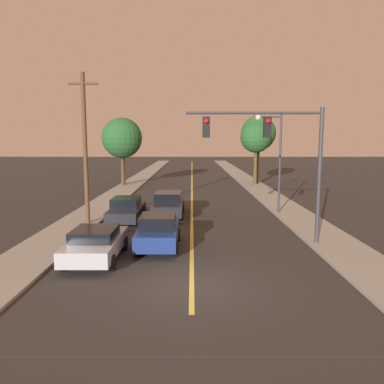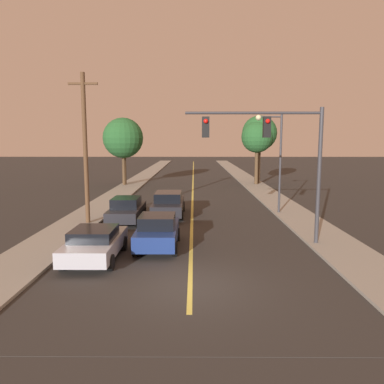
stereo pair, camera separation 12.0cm
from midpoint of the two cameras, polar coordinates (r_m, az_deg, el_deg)
name	(u,v)px [view 2 (the right image)]	position (r m, az deg, el deg)	size (l,w,h in m)	color
ground_plane	(190,287)	(12.53, -0.01, -14.23)	(200.00, 200.00, 0.00)	#2D2B28
road_surface	(193,178)	(47.85, 0.24, 2.17)	(10.54, 80.00, 0.01)	#2D2B28
sidewalk_left	(142,177)	(48.30, -7.52, 2.22)	(2.50, 80.00, 0.12)	gray
sidewalk_right	(244,177)	(48.28, 8.01, 2.21)	(2.50, 80.00, 0.12)	gray
car_near_lane_front	(158,231)	(16.59, -5.05, -5.98)	(1.84, 3.91, 1.51)	navy
car_near_lane_second	(169,204)	(23.51, -3.45, -1.78)	(1.94, 5.01, 1.55)	black
car_outer_lane_front	(95,243)	(15.42, -14.33, -7.54)	(1.97, 4.16, 1.31)	#A5A8B2
car_outer_lane_second	(127,210)	(22.08, -9.77, -2.66)	(1.84, 4.33, 1.47)	black
traffic_signal_mast	(275,146)	(16.93, 12.75, 6.92)	(6.02, 0.42, 6.03)	#333338
streetlamp_right	(274,149)	(24.41, 12.53, 6.39)	(1.71, 0.36, 6.23)	#333338
utility_pole_left	(85,146)	(21.52, -15.81, 6.71)	(1.60, 0.24, 8.24)	#513823
tree_left_near	(123,138)	(39.52, -10.37, 8.09)	(4.14, 4.14, 6.95)	#4C3823
tree_left_far	(124,141)	(40.53, -10.31, 7.59)	(2.86, 2.86, 6.03)	#4C3823
tree_right_near	(257,137)	(40.31, 9.98, 8.21)	(3.32, 3.32, 6.66)	#4C3823
tree_right_far	(259,133)	(41.17, 10.32, 8.77)	(3.73, 3.73, 7.27)	#3D2B1C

